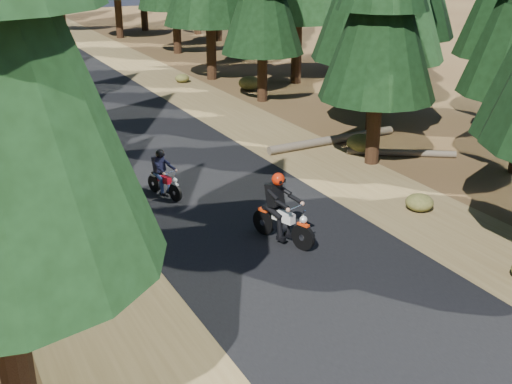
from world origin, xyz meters
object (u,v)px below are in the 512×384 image
log_far (401,153)px  rider_lead (283,220)px  rider_follow (164,181)px  log_near (333,140)px

log_far → rider_lead: (-7.15, -4.00, 0.49)m
rider_lead → rider_follow: size_ratio=1.26×
log_near → rider_follow: (-7.39, -2.02, 0.33)m
log_near → rider_lead: size_ratio=2.60×
log_far → rider_follow: (-8.73, 0.28, 0.37)m
log_far → rider_follow: rider_follow is taller
log_near → rider_follow: size_ratio=3.27×
log_far → rider_lead: bearing=-116.4°
log_far → rider_lead: 8.21m
log_far → log_near: bearing=154.6°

